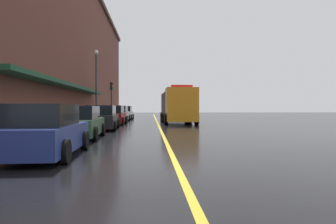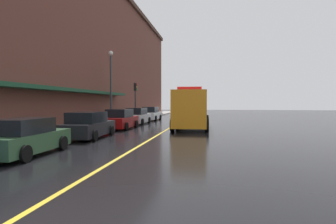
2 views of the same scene
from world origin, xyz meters
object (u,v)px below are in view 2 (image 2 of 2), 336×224
Objects in this scene: parked_car_1 at (25,138)px; parked_car_4 at (137,116)px; traffic_light_near at (135,94)px; parked_car_3 at (120,120)px; parked_car_5 at (151,114)px; parked_car_2 at (88,126)px; parking_meter_1 at (140,112)px; street_lamp_left at (111,79)px; utility_truck at (192,109)px; parking_meter_0 at (20,126)px.

parked_car_4 is at bearing -2.14° from parked_car_1.
traffic_light_near is at bearing 1.57° from parked_car_1.
parked_car_5 is (0.01, 11.41, 0.00)m from parked_car_3.
parked_car_3 is at bearing -2.51° from parked_car_1.
parked_car_2 is 5.94m from parked_car_3.
parked_car_4 is (-0.02, 11.32, 0.01)m from parked_car_2.
street_lamp_left reaches higher than parking_meter_1.
utility_truck is at bearing -71.66° from parked_car_3.
parked_car_2 is 1.10× the size of traffic_light_near.
parking_meter_1 is 9.03m from street_lamp_left.
parked_car_5 is 0.63× the size of street_lamp_left.
parked_car_4 is 0.53× the size of utility_truck.
utility_truck reaches higher than parked_car_3.
traffic_light_near is (-1.41, 9.48, 2.38)m from parked_car_3.
parked_car_3 is 10.31m from parking_meter_0.
parked_car_4 is at bearing -123.19° from utility_truck.
parked_car_5 is at bearing -150.47° from utility_truck.
traffic_light_near is at bearing -138.40° from utility_truck.
parking_meter_1 is at bearing 91.59° from traffic_light_near.
parked_car_1 is at bearing -179.29° from parked_car_3.
parking_meter_1 is (-1.48, 0.30, 0.28)m from parked_car_5.
parked_car_4 is at bearing 84.81° from parking_meter_0.
parking_meter_1 is (-1.43, 17.64, 0.30)m from parked_car_2.
parked_car_5 is (0.13, 23.07, 0.05)m from parked_car_1.
street_lamp_left reaches higher than traffic_light_near.
parked_car_5 is 1.53m from parking_meter_1.
parked_car_5 is 1.02× the size of traffic_light_near.
street_lamp_left is at bearing -94.10° from parking_meter_1.
traffic_light_near is (-7.15, 7.72, 1.56)m from utility_truck.
parking_meter_0 is 0.19× the size of street_lamp_left.
traffic_light_near is (-1.28, 21.14, 2.43)m from parked_car_1.
parked_car_1 is 14.67m from utility_truck.
parking_meter_1 is (-1.47, 11.71, 0.29)m from parked_car_3.
parked_car_1 is at bearing -82.61° from street_lamp_left.
parking_meter_1 is (-1.42, 6.32, 0.29)m from parked_car_4.
parked_car_4 is at bearing -77.38° from parking_meter_1.
parking_meter_1 is 0.31× the size of traffic_light_near.
traffic_light_near is (0.66, 6.14, -1.24)m from street_lamp_left.
traffic_light_near reaches higher than parked_car_5.
parked_car_2 reaches higher than parking_meter_0.
parked_car_3 is (0.12, 11.66, 0.05)m from parked_car_1.
parking_meter_1 is (-7.21, 9.95, -0.54)m from utility_truck.
parked_car_5 is 9.09m from street_lamp_left.
parked_car_2 is (0.09, 5.72, 0.03)m from parked_car_1.
parking_meter_1 is at bearing 90.00° from parking_meter_0.
parked_car_1 is 0.95× the size of parked_car_2.
parked_car_4 is (0.07, 17.04, 0.05)m from parked_car_1.
parking_meter_0 is at bearing -90.00° from parking_meter_1.
parked_car_1 is 1.05× the size of parked_car_3.
parking_meter_0 is 1.00× the size of parking_meter_1.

